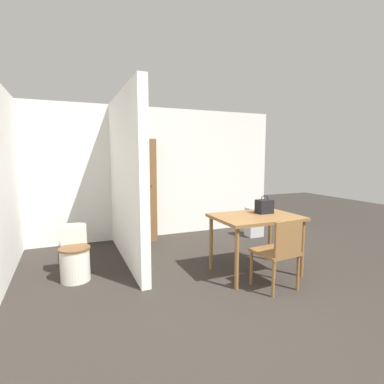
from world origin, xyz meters
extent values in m
plane|color=#2D2823|center=(0.00, 0.00, 0.00)|extent=(16.00, 16.00, 0.00)
cube|color=white|center=(0.00, 3.81, 1.25)|extent=(5.39, 0.12, 2.50)
cube|color=white|center=(-0.66, 2.60, 1.25)|extent=(0.12, 2.32, 2.50)
cube|color=brown|center=(0.83, 1.39, 0.77)|extent=(1.12, 0.80, 0.04)
cylinder|color=brown|center=(0.33, 1.05, 0.38)|extent=(0.05, 0.05, 0.75)
cylinder|color=brown|center=(1.33, 1.05, 0.38)|extent=(0.05, 0.05, 0.75)
cylinder|color=brown|center=(0.33, 1.73, 0.38)|extent=(0.05, 0.05, 0.75)
cylinder|color=brown|center=(1.33, 1.73, 0.38)|extent=(0.05, 0.05, 0.75)
cube|color=brown|center=(0.78, 0.92, 0.44)|extent=(0.48, 0.48, 0.04)
cube|color=brown|center=(0.80, 0.72, 0.66)|extent=(0.40, 0.06, 0.41)
cylinder|color=brown|center=(0.57, 1.10, 0.21)|extent=(0.04, 0.04, 0.42)
cylinder|color=brown|center=(0.95, 1.13, 0.21)|extent=(0.04, 0.04, 0.42)
cylinder|color=brown|center=(0.60, 0.71, 0.21)|extent=(0.04, 0.04, 0.42)
cylinder|color=brown|center=(0.99, 0.75, 0.21)|extent=(0.04, 0.04, 0.42)
cylinder|color=silver|center=(-1.43, 2.07, 0.21)|extent=(0.36, 0.36, 0.41)
cylinder|color=brown|center=(-1.43, 2.07, 0.42)|extent=(0.39, 0.39, 0.02)
cube|color=silver|center=(-1.43, 2.32, 0.54)|extent=(0.33, 0.18, 0.27)
cube|color=black|center=(1.03, 1.48, 0.89)|extent=(0.21, 0.16, 0.19)
torus|color=black|center=(1.03, 1.48, 0.98)|extent=(0.13, 0.01, 0.13)
cube|color=brown|center=(-0.19, 3.56, 0.94)|extent=(0.46, 0.35, 1.89)
sphere|color=black|center=(-0.06, 3.37, 1.04)|extent=(0.02, 0.02, 0.02)
cube|color=#BCBCC1|center=(1.89, 2.95, 0.29)|extent=(0.31, 0.22, 0.57)
camera|label=1|loc=(-1.49, -1.89, 1.59)|focal=28.00mm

